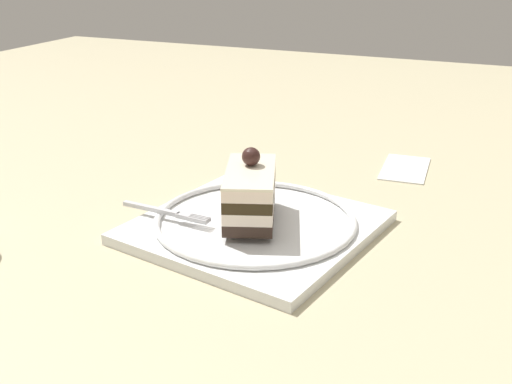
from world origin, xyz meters
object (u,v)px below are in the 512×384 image
dessert_plate (256,224)px  folded_napkin (405,168)px  cake_slice (250,192)px  fork (168,212)px

dessert_plate → folded_napkin: bearing=157.2°
dessert_plate → folded_napkin: 0.30m
cake_slice → fork: (0.03, -0.09, -0.03)m
fork → folded_napkin: bearing=145.9°
cake_slice → folded_napkin: 0.31m
fork → folded_napkin: 0.38m
dessert_plate → folded_napkin: size_ratio=2.49×
cake_slice → fork: 0.10m
cake_slice → fork: bearing=-69.5°
fork → cake_slice: bearing=110.5°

